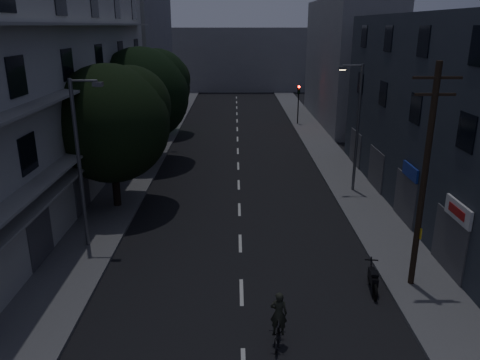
{
  "coord_description": "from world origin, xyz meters",
  "views": [
    {
      "loc": [
        -0.24,
        -10.15,
        10.35
      ],
      "look_at": [
        0.0,
        12.0,
        3.0
      ],
      "focal_mm": 35.0,
      "sensor_mm": 36.0,
      "label": 1
    }
  ],
  "objects_px": {
    "utility_pole": "(425,175)",
    "bus_stop_sign": "(418,245)",
    "motorcycle": "(373,280)",
    "cyclist": "(278,327)"
  },
  "relations": [
    {
      "from": "utility_pole",
      "to": "bus_stop_sign",
      "type": "relative_size",
      "value": 3.56
    },
    {
      "from": "utility_pole",
      "to": "motorcycle",
      "type": "bearing_deg",
      "value": -168.49
    },
    {
      "from": "bus_stop_sign",
      "to": "cyclist",
      "type": "bearing_deg",
      "value": -148.57
    },
    {
      "from": "utility_pole",
      "to": "motorcycle",
      "type": "relative_size",
      "value": 4.68
    },
    {
      "from": "utility_pole",
      "to": "bus_stop_sign",
      "type": "xyz_separation_m",
      "value": [
        0.09,
        -0.03,
        -2.98
      ]
    },
    {
      "from": "bus_stop_sign",
      "to": "cyclist",
      "type": "relative_size",
      "value": 1.27
    },
    {
      "from": "cyclist",
      "to": "utility_pole",
      "type": "bearing_deg",
      "value": 41.29
    },
    {
      "from": "bus_stop_sign",
      "to": "utility_pole",
      "type": "bearing_deg",
      "value": 163.79
    },
    {
      "from": "motorcycle",
      "to": "cyclist",
      "type": "bearing_deg",
      "value": -134.76
    },
    {
      "from": "bus_stop_sign",
      "to": "motorcycle",
      "type": "relative_size",
      "value": 1.31
    }
  ]
}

